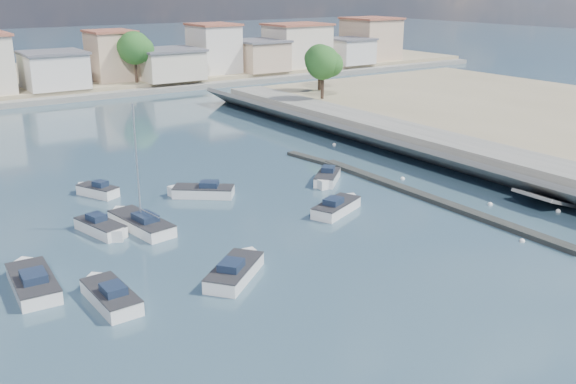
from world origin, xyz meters
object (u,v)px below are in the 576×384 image
object	(u,v)px
motorboat_c	(200,192)
sailboat	(139,223)
motorboat_a	(109,296)
motorboat_f	(96,191)
motorboat_h	(338,207)
motorboat_e	(32,282)
motorboat_g	(102,229)
motorboat_b	(236,271)
motorboat_d	(327,179)

from	to	relation	value
motorboat_c	sailboat	bearing A→B (deg)	-149.77
motorboat_a	motorboat_c	xyz separation A→B (m)	(12.20, 13.43, 0.00)
motorboat_a	sailboat	size ratio (longest dim) A/B	0.57
motorboat_f	motorboat_h	distance (m)	19.66
motorboat_e	motorboat_h	xyz separation A→B (m)	(22.09, 0.27, 0.00)
motorboat_a	motorboat_g	world-z (taller)	same
motorboat_b	motorboat_e	size ratio (longest dim) A/B	0.83
motorboat_c	sailboat	distance (m)	7.78
motorboat_c	motorboat_g	xyz separation A→B (m)	(-9.23, -3.52, 0.00)
motorboat_a	motorboat_d	size ratio (longest dim) A/B	1.26
motorboat_f	motorboat_e	bearing A→B (deg)	-120.26
motorboat_c	motorboat_e	world-z (taller)	same
motorboat_g	motorboat_h	bearing A→B (deg)	-19.07
motorboat_g	motorboat_h	xyz separation A→B (m)	(16.10, -5.56, -0.00)
motorboat_h	motorboat_f	bearing A→B (deg)	134.26
motorboat_b	motorboat_c	world-z (taller)	same
motorboat_e	motorboat_g	xyz separation A→B (m)	(5.99, 5.83, 0.00)
motorboat_b	sailboat	bearing A→B (deg)	99.26
motorboat_a	motorboat_f	xyz separation A→B (m)	(5.36, 18.43, -0.00)
motorboat_f	motorboat_h	bearing A→B (deg)	-45.74
motorboat_e	motorboat_h	distance (m)	22.09
motorboat_b	motorboat_e	world-z (taller)	same
motorboat_c	motorboat_f	bearing A→B (deg)	143.89
motorboat_c	motorboat_b	bearing A→B (deg)	-108.95
motorboat_d	motorboat_f	size ratio (longest dim) A/B	1.07
motorboat_a	motorboat_d	bearing A→B (deg)	24.98
motorboat_e	motorboat_f	bearing A→B (deg)	59.74
motorboat_e	motorboat_a	bearing A→B (deg)	-53.54
motorboat_b	motorboat_e	xyz separation A→B (m)	(-10.23, 5.18, 0.00)
motorboat_f	motorboat_g	bearing A→B (deg)	-105.61
motorboat_a	motorboat_b	xyz separation A→B (m)	(7.22, -1.09, -0.00)
motorboat_c	motorboat_f	size ratio (longest dim) A/B	1.27
motorboat_d	motorboat_f	distance (m)	19.17
motorboat_e	motorboat_d	bearing A→B (deg)	14.25
motorboat_a	sailboat	distance (m)	10.99
sailboat	motorboat_d	bearing A→B (deg)	3.74
motorboat_a	motorboat_h	bearing A→B (deg)	12.85
motorboat_d	motorboat_h	xyz separation A→B (m)	(-3.80, -6.31, 0.00)
motorboat_h	motorboat_e	bearing A→B (deg)	-179.30
motorboat_a	motorboat_e	size ratio (longest dim) A/B	0.86
motorboat_d	motorboat_e	world-z (taller)	same
motorboat_c	motorboat_e	bearing A→B (deg)	-148.43
motorboat_e	motorboat_g	size ratio (longest dim) A/B	1.27
motorboat_g	sailboat	bearing A→B (deg)	-8.95
motorboat_b	motorboat_d	distance (m)	19.58
motorboat_e	motorboat_f	size ratio (longest dim) A/B	1.57
sailboat	motorboat_a	bearing A→B (deg)	-119.95
motorboat_e	motorboat_h	size ratio (longest dim) A/B	1.19
motorboat_a	motorboat_e	distance (m)	5.08
motorboat_e	sailboat	distance (m)	10.09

